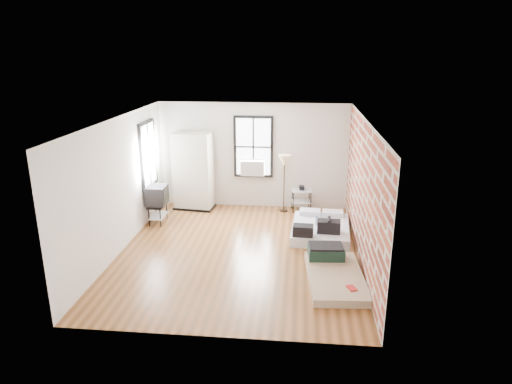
# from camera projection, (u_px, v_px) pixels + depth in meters

# --- Properties ---
(ground) EXTENTS (6.00, 6.00, 0.00)m
(ground) POSITION_uv_depth(u_px,v_px,m) (239.00, 252.00, 9.68)
(ground) COLOR brown
(ground) RESTS_ON ground
(room_shell) EXTENTS (5.02, 6.02, 2.80)m
(room_shell) POSITION_uv_depth(u_px,v_px,m) (251.00, 169.00, 9.48)
(room_shell) COLOR silver
(room_shell) RESTS_ON ground
(mattress_main) EXTENTS (1.38, 1.82, 0.56)m
(mattress_main) POSITION_uv_depth(u_px,v_px,m) (320.00, 228.00, 10.53)
(mattress_main) COLOR white
(mattress_main) RESTS_ON ground
(mattress_bare) EXTENTS (1.13, 1.96, 0.41)m
(mattress_bare) POSITION_uv_depth(u_px,v_px,m) (333.00, 271.00, 8.59)
(mattress_bare) COLOR tan
(mattress_bare) RESTS_ON ground
(wardrobe) EXTENTS (1.10, 0.70, 2.05)m
(wardrobe) POSITION_uv_depth(u_px,v_px,m) (193.00, 171.00, 12.03)
(wardrobe) COLOR black
(wardrobe) RESTS_ON ground
(side_table) EXTENTS (0.56, 0.47, 0.68)m
(side_table) POSITION_uv_depth(u_px,v_px,m) (302.00, 194.00, 12.00)
(side_table) COLOR black
(side_table) RESTS_ON ground
(floor_lamp) EXTENTS (0.33, 0.33, 1.52)m
(floor_lamp) POSITION_uv_depth(u_px,v_px,m) (284.00, 164.00, 11.73)
(floor_lamp) COLOR black
(floor_lamp) RESTS_ON ground
(tv_stand) EXTENTS (0.48, 0.67, 0.94)m
(tv_stand) POSITION_uv_depth(u_px,v_px,m) (157.00, 197.00, 11.12)
(tv_stand) COLOR black
(tv_stand) RESTS_ON ground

